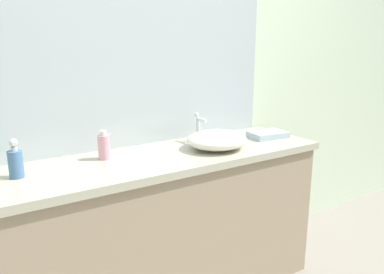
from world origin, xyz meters
TOP-DOWN VIEW (x-y plane):
  - bathroom_wall_rear at (0.00, 0.73)m, footprint 6.00×0.06m
  - vanity_counter at (-0.10, 0.42)m, footprint 1.78×0.53m
  - wall_mirror_panel at (-0.10, 0.69)m, footprint 1.65×0.01m
  - sink_basin at (0.20, 0.38)m, footprint 0.35×0.32m
  - faucet at (0.20, 0.56)m, footprint 0.03×0.11m
  - soap_dispenser at (-0.82, 0.47)m, footprint 0.06×0.06m
  - lotion_bottle at (-0.40, 0.52)m, footprint 0.06×0.06m
  - folded_hand_towel at (0.62, 0.41)m, footprint 0.25×0.18m

SIDE VIEW (x-z plane):
  - vanity_counter at x=-0.10m, z-range 0.00..0.85m
  - folded_hand_towel at x=0.62m, z-range 0.85..0.89m
  - sink_basin at x=0.20m, z-range 0.85..0.95m
  - lotion_bottle at x=-0.40m, z-range 0.84..0.99m
  - soap_dispenser at x=-0.82m, z-range 0.84..1.01m
  - faucet at x=0.20m, z-range 0.87..1.04m
  - bathroom_wall_rear at x=0.00m, z-range 0.00..2.60m
  - wall_mirror_panel at x=-0.10m, z-range 0.85..1.78m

